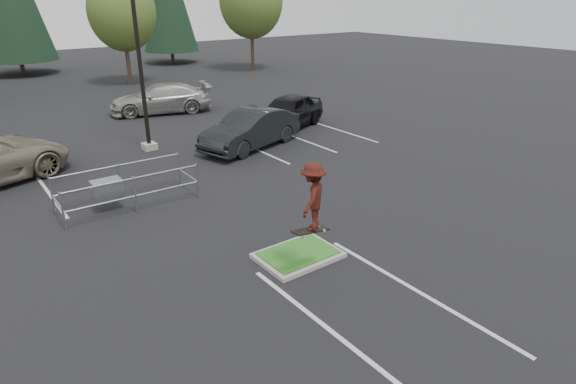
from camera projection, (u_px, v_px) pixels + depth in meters
ground at (298, 257)px, 13.30m from camera, size 120.00×120.00×0.00m
grass_median at (298, 255)px, 13.27m from camera, size 2.20×1.60×0.16m
stall_lines at (164, 199)px, 17.02m from camera, size 22.62×17.60×0.01m
light_pole at (138, 48)px, 20.73m from camera, size 0.70×0.60×10.12m
decid_c at (122, 14)px, 36.71m from camera, size 5.12×5.12×8.38m
decid_d at (251, 3)px, 43.43m from camera, size 5.76×5.76×9.43m
cart_corral at (112, 187)px, 15.99m from camera, size 4.55×1.71×1.28m
skateboarder at (311, 197)px, 11.47m from camera, size 1.26×1.15×1.87m
car_r_charc at (251, 129)px, 22.45m from camera, size 5.69×3.37×1.77m
car_r_black at (288, 112)px, 25.70m from camera, size 5.64×4.04×1.79m
car_far_silver at (162, 98)px, 29.08m from camera, size 6.38×4.04×1.72m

